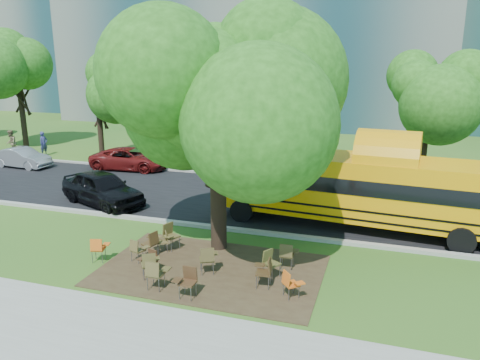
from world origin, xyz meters
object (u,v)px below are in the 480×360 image
(chair_6, at_px, (265,270))
(pedestrian_b, at_px, (11,143))
(chair_0, at_px, (98,247))
(pedestrian_a, at_px, (44,144))
(chair_3, at_px, (150,259))
(bg_car_silver, at_px, (22,158))
(chair_12, at_px, (270,261))
(chair_2, at_px, (150,263))
(chair_9, at_px, (163,239))
(chair_13, at_px, (287,253))
(chair_5, at_px, (187,279))
(bg_car_red, at_px, (130,159))
(chair_10, at_px, (170,234))
(chair_8, at_px, (152,241))
(main_tree, at_px, (217,104))
(black_car, at_px, (102,188))
(school_bus, at_px, (382,190))
(chair_7, at_px, (290,282))
(chair_11, at_px, (208,257))
(chair_4, at_px, (155,272))

(chair_6, bearing_deg, pedestrian_b, 52.63)
(chair_0, height_order, pedestrian_a, pedestrian_a)
(chair_3, height_order, bg_car_silver, bg_car_silver)
(chair_12, height_order, bg_car_silver, bg_car_silver)
(chair_6, bearing_deg, chair_0, 83.77)
(chair_12, xyz_separation_m, pedestrian_a, (-19.17, 12.95, 0.27))
(chair_2, distance_m, chair_9, 2.04)
(chair_6, height_order, chair_13, chair_6)
(pedestrian_a, bearing_deg, chair_5, -124.32)
(bg_car_red, bearing_deg, pedestrian_a, 72.61)
(chair_10, relative_size, chair_13, 1.07)
(chair_8, bearing_deg, chair_2, -138.75)
(main_tree, xyz_separation_m, pedestrian_a, (-16.87, 11.27, -4.27))
(black_car, bearing_deg, chair_3, -113.05)
(pedestrian_a, bearing_deg, chair_0, -128.81)
(pedestrian_a, bearing_deg, chair_13, -115.61)
(chair_2, xyz_separation_m, pedestrian_a, (-15.68, 14.16, 0.28))
(bg_car_silver, height_order, bg_car_red, bg_car_red)
(chair_9, relative_size, pedestrian_a, 0.46)
(chair_8, relative_size, bg_car_red, 0.20)
(chair_12, bearing_deg, chair_5, -16.09)
(school_bus, height_order, bg_car_silver, school_bus)
(bg_car_silver, xyz_separation_m, bg_car_red, (6.57, 1.57, 0.05))
(chair_7, height_order, bg_car_red, bg_car_red)
(school_bus, height_order, pedestrian_b, school_bus)
(chair_10, xyz_separation_m, bg_car_silver, (-14.14, 8.60, 0.01))
(chair_12, bearing_deg, chair_10, -75.30)
(chair_11, height_order, chair_12, chair_11)
(pedestrian_b, bearing_deg, bg_car_red, 51.76)
(chair_9, distance_m, pedestrian_a, 19.45)
(chair_4, height_order, bg_car_red, bg_car_red)
(chair_13, relative_size, bg_car_silver, 0.24)
(chair_4, height_order, chair_7, chair_4)
(chair_2, xyz_separation_m, black_car, (-5.62, 5.97, 0.24))
(chair_7, xyz_separation_m, bg_car_red, (-12.32, 12.29, 0.14))
(main_tree, bearing_deg, bg_car_silver, 153.18)
(chair_7, bearing_deg, pedestrian_a, -165.52)
(chair_8, bearing_deg, chair_6, -87.16)
(chair_2, distance_m, bg_car_red, 14.75)
(chair_11, relative_size, black_car, 0.20)
(chair_6, xyz_separation_m, chair_9, (-4.04, 1.40, -0.09))
(chair_3, height_order, chair_9, chair_3)
(main_tree, xyz_separation_m, chair_9, (-1.72, -0.92, -4.63))
(chair_4, distance_m, chair_11, 1.79)
(main_tree, relative_size, chair_4, 9.21)
(bg_car_silver, distance_m, bg_car_red, 6.75)
(main_tree, bearing_deg, chair_8, -143.99)
(chair_4, distance_m, chair_10, 2.99)
(chair_4, xyz_separation_m, pedestrian_a, (-16.20, 14.76, 0.24))
(chair_0, distance_m, pedestrian_a, 19.13)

